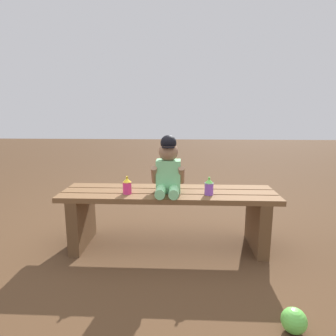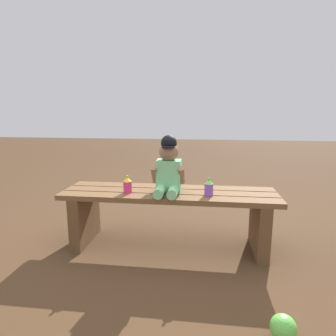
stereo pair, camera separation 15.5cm
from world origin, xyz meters
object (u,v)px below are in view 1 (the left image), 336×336
object	(u,v)px
park_bench	(169,209)
child_figure	(168,168)
toy_ball	(294,321)
sippy_cup_left	(127,186)
sippy_cup_right	(209,187)

from	to	relation	value
park_bench	child_figure	distance (m)	0.31
toy_ball	child_figure	bearing A→B (deg)	127.49
child_figure	sippy_cup_left	world-z (taller)	child_figure
toy_ball	park_bench	bearing A→B (deg)	126.26
park_bench	sippy_cup_left	xyz separation A→B (m)	(-0.28, -0.08, 0.19)
park_bench	sippy_cup_left	world-z (taller)	sippy_cup_left
child_figure	toy_ball	size ratio (longest dim) A/B	3.51
sippy_cup_right	sippy_cup_left	bearing A→B (deg)	180.00
child_figure	sippy_cup_right	distance (m)	0.31
park_bench	child_figure	bearing A→B (deg)	-95.31
sippy_cup_left	toy_ball	world-z (taller)	sippy_cup_left
park_bench	sippy_cup_right	distance (m)	0.35
sippy_cup_left	toy_ball	xyz separation A→B (m)	(0.89, -0.75, -0.42)
sippy_cup_left	toy_ball	size ratio (longest dim) A/B	1.08
child_figure	sippy_cup_left	distance (m)	0.31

